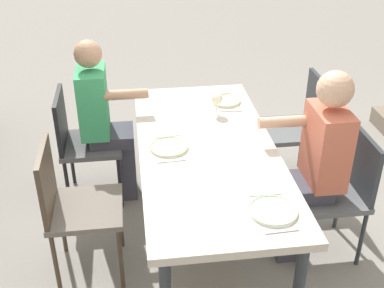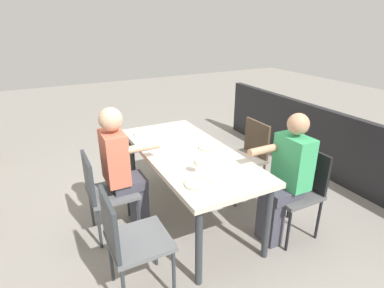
{
  "view_description": "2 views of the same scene",
  "coord_description": "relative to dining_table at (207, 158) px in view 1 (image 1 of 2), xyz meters",
  "views": [
    {
      "loc": [
        2.59,
        -0.44,
        2.32
      ],
      "look_at": [
        -0.01,
        -0.1,
        0.8
      ],
      "focal_mm": 46.71,
      "sensor_mm": 36.0,
      "label": 1
    },
    {
      "loc": [
        -2.54,
        1.26,
        2.01
      ],
      "look_at": [
        -0.09,
        0.01,
        0.89
      ],
      "focal_mm": 29.08,
      "sensor_mm": 36.0,
      "label": 2
    }
  ],
  "objects": [
    {
      "name": "ground_plane",
      "position": [
        0.0,
        0.0,
        -0.7
      ],
      "size": [
        16.0,
        16.0,
        0.0
      ],
      "primitive_type": "plane",
      "color": "gray"
    },
    {
      "name": "spoon_0",
      "position": [
        -0.48,
        0.23,
        0.07
      ],
      "size": [
        0.03,
        0.17,
        0.01
      ],
      "primitive_type": "cube",
      "rotation": [
        0.0,
        0.0,
        -0.08
      ],
      "color": "silver",
      "rests_on": "dining_table"
    },
    {
      "name": "fork_2",
      "position": [
        0.52,
        0.23,
        0.07
      ],
      "size": [
        0.02,
        0.17,
        0.01
      ],
      "primitive_type": "cube",
      "rotation": [
        0.0,
        0.0,
        -0.02
      ],
      "color": "silver",
      "rests_on": "dining_table"
    },
    {
      "name": "spoon_2",
      "position": [
        0.82,
        0.23,
        0.07
      ],
      "size": [
        0.02,
        0.17,
        0.01
      ],
      "primitive_type": "cube",
      "rotation": [
        0.0,
        0.0,
        0.05
      ],
      "color": "silver",
      "rests_on": "dining_table"
    },
    {
      "name": "wine_glass_0",
      "position": [
        -0.46,
        0.13,
        0.18
      ],
      "size": [
        0.08,
        0.08,
        0.15
      ],
      "color": "white",
      "rests_on": "dining_table"
    },
    {
      "name": "fork_0",
      "position": [
        -0.78,
        0.23,
        0.07
      ],
      "size": [
        0.03,
        0.17,
        0.01
      ],
      "primitive_type": "cube",
      "rotation": [
        0.0,
        0.0,
        0.09
      ],
      "color": "silver",
      "rests_on": "dining_table"
    },
    {
      "name": "plate_1",
      "position": [
        -0.02,
        -0.23,
        0.08
      ],
      "size": [
        0.23,
        0.23,
        0.02
      ],
      "color": "silver",
      "rests_on": "dining_table"
    },
    {
      "name": "dining_table",
      "position": [
        0.0,
        0.0,
        0.0
      ],
      "size": [
        1.86,
        0.84,
        0.77
      ],
      "color": "beige",
      "rests_on": "ground"
    },
    {
      "name": "chair_mid_north",
      "position": [
        0.12,
        0.83,
        -0.2
      ],
      "size": [
        0.44,
        0.44,
        0.85
      ],
      "color": "#5B5E61",
      "rests_on": "ground"
    },
    {
      "name": "plate_2",
      "position": [
        0.67,
        0.23,
        0.08
      ],
      "size": [
        0.25,
        0.25,
        0.02
      ],
      "color": "white",
      "rests_on": "dining_table"
    },
    {
      "name": "diner_woman_green",
      "position": [
        0.12,
        0.64,
        -0.01
      ],
      "size": [
        0.35,
        0.5,
        1.28
      ],
      "color": "#3F3F4C",
      "rests_on": "ground"
    },
    {
      "name": "plate_0",
      "position": [
        -0.63,
        0.23,
        0.08
      ],
      "size": [
        0.21,
        0.21,
        0.02
      ],
      "color": "silver",
      "rests_on": "dining_table"
    },
    {
      "name": "diner_man_white",
      "position": [
        -0.69,
        -0.65,
        -0.03
      ],
      "size": [
        0.35,
        0.49,
        1.25
      ],
      "color": "#3F3F4C",
      "rests_on": "ground"
    },
    {
      "name": "spoon_1",
      "position": [
        0.13,
        -0.23,
        0.07
      ],
      "size": [
        0.03,
        0.17,
        0.01
      ],
      "primitive_type": "cube",
      "rotation": [
        0.0,
        0.0,
        0.06
      ],
      "color": "silver",
      "rests_on": "dining_table"
    },
    {
      "name": "chair_mid_south",
      "position": [
        0.12,
        -0.84,
        -0.17
      ],
      "size": [
        0.44,
        0.44,
        0.9
      ],
      "color": "#6A6158",
      "rests_on": "ground"
    },
    {
      "name": "chair_west_south",
      "position": [
        -0.7,
        -0.83,
        -0.19
      ],
      "size": [
        0.44,
        0.44,
        0.87
      ],
      "color": "#4F4F50",
      "rests_on": "ground"
    },
    {
      "name": "chair_west_north",
      "position": [
        -0.7,
        0.84,
        -0.17
      ],
      "size": [
        0.44,
        0.44,
        0.89
      ],
      "color": "#5B5E61",
      "rests_on": "ground"
    },
    {
      "name": "fork_1",
      "position": [
        -0.17,
        -0.23,
        0.07
      ],
      "size": [
        0.03,
        0.17,
        0.01
      ],
      "primitive_type": "cube",
      "rotation": [
        0.0,
        0.0,
        0.09
      ],
      "color": "silver",
      "rests_on": "dining_table"
    }
  ]
}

